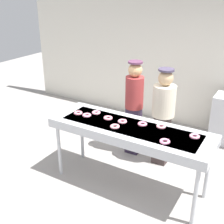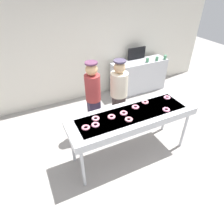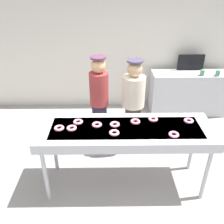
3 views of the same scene
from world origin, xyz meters
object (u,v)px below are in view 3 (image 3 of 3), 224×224
at_px(strawberry_donut_4, 115,124).
at_px(paper_cup_1, 218,73).
at_px(strawberry_donut_7, 189,121).
at_px(menu_display, 191,62).
at_px(strawberry_donut_6, 153,119).
at_px(worker_assistant, 133,101).
at_px(strawberry_donut_0, 174,134).
at_px(strawberry_donut_1, 78,122).
at_px(fryer_conveyor, 126,132).
at_px(worker_baker, 99,100).
at_px(strawberry_donut_5, 72,128).
at_px(strawberry_donut_2, 114,133).
at_px(strawberry_donut_8, 135,122).
at_px(strawberry_donut_9, 97,125).
at_px(prep_counter, 189,93).
at_px(paper_cup_2, 202,73).

xyz_separation_m(strawberry_donut_4, paper_cup_1, (2.15, 1.92, -0.01)).
bearing_deg(strawberry_donut_7, menu_display, 73.17).
distance_m(strawberry_donut_6, worker_assistant, 0.68).
height_order(strawberry_donut_0, strawberry_donut_1, same).
relative_size(fryer_conveyor, worker_baker, 1.39).
relative_size(strawberry_donut_5, paper_cup_1, 1.13).
distance_m(strawberry_donut_2, worker_baker, 1.07).
relative_size(strawberry_donut_4, worker_baker, 0.08).
bearing_deg(paper_cup_1, menu_display, 141.48).
bearing_deg(strawberry_donut_6, strawberry_donut_2, -149.05).
height_order(strawberry_donut_6, strawberry_donut_8, same).
distance_m(strawberry_donut_9, prep_counter, 2.89).
height_order(strawberry_donut_4, strawberry_donut_7, same).
distance_m(strawberry_donut_4, worker_assistant, 0.84).
bearing_deg(paper_cup_1, strawberry_donut_2, -135.56).
bearing_deg(strawberry_donut_6, worker_assistant, 108.59).
distance_m(strawberry_donut_1, prep_counter, 3.02).
xyz_separation_m(strawberry_donut_2, strawberry_donut_9, (-0.23, 0.19, 0.00)).
distance_m(strawberry_donut_0, strawberry_donut_9, 1.00).
height_order(worker_baker, paper_cup_1, worker_baker).
bearing_deg(strawberry_donut_0, strawberry_donut_5, 172.97).
bearing_deg(paper_cup_2, strawberry_donut_0, -116.78).
bearing_deg(strawberry_donut_7, worker_baker, 148.51).
bearing_deg(strawberry_donut_4, strawberry_donut_5, -171.74).
relative_size(strawberry_donut_1, strawberry_donut_8, 1.00).
relative_size(strawberry_donut_6, strawberry_donut_8, 1.00).
relative_size(strawberry_donut_2, strawberry_donut_9, 1.00).
relative_size(prep_counter, paper_cup_2, 14.03).
relative_size(strawberry_donut_7, paper_cup_1, 1.13).
bearing_deg(strawberry_donut_0, strawberry_donut_1, 165.72).
relative_size(strawberry_donut_1, prep_counter, 0.08).
relative_size(strawberry_donut_2, strawberry_donut_6, 1.00).
height_order(fryer_conveyor, menu_display, menu_display).
distance_m(strawberry_donut_4, strawberry_donut_5, 0.57).
distance_m(strawberry_donut_5, strawberry_donut_8, 0.86).
xyz_separation_m(strawberry_donut_2, strawberry_donut_7, (1.03, 0.28, 0.00)).
bearing_deg(strawberry_donut_5, worker_assistant, 44.21).
relative_size(strawberry_donut_4, strawberry_donut_8, 1.00).
bearing_deg(strawberry_donut_1, paper_cup_2, 38.73).
relative_size(strawberry_donut_2, prep_counter, 0.08).
bearing_deg(fryer_conveyor, strawberry_donut_7, 8.68).
bearing_deg(prep_counter, worker_assistant, -136.19).
distance_m(fryer_conveyor, strawberry_donut_8, 0.21).
height_order(strawberry_donut_0, worker_baker, worker_baker).
relative_size(fryer_conveyor, strawberry_donut_7, 17.46).
distance_m(strawberry_donut_5, strawberry_donut_7, 1.59).
height_order(paper_cup_2, menu_display, menu_display).
xyz_separation_m(fryer_conveyor, strawberry_donut_4, (-0.15, 0.05, 0.09)).
height_order(strawberry_donut_4, strawberry_donut_8, same).
height_order(strawberry_donut_2, strawberry_donut_4, same).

